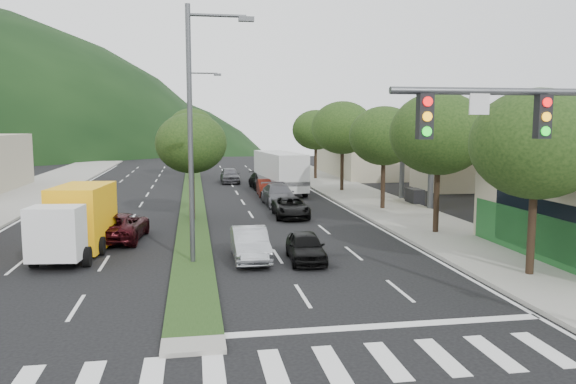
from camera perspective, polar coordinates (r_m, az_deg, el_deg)
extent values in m
plane|color=black|center=(15.08, -9.59, -14.68)|extent=(160.00, 160.00, 0.00)
cube|color=gray|center=(41.31, 7.95, -0.68)|extent=(5.00, 90.00, 0.15)
cube|color=#1B3112|center=(42.38, -9.66, -0.54)|extent=(1.60, 56.00, 0.12)
cube|color=silver|center=(13.24, -9.58, -17.85)|extent=(19.00, 2.20, 0.01)
cylinder|color=#47494C|center=(14.62, 21.61, 9.47)|extent=(6.00, 0.18, 0.18)
cube|color=black|center=(14.91, 24.46, 6.97)|extent=(0.35, 0.25, 1.05)
cube|color=black|center=(13.47, 13.73, 7.45)|extent=(0.35, 0.25, 1.05)
cube|color=silver|center=(40.69, 18.18, 5.88)|extent=(12.00, 8.00, 0.50)
cube|color=#FFEA0D|center=(40.69, 18.16, 5.39)|extent=(12.20, 8.20, 0.50)
cylinder|color=#47494C|center=(36.83, 14.31, 1.73)|extent=(0.36, 0.36, 4.60)
cylinder|color=#47494C|center=(40.73, 24.66, 1.79)|extent=(0.36, 0.36, 4.60)
cylinder|color=#47494C|center=(41.44, 11.51, 2.36)|extent=(0.36, 0.36, 4.60)
cylinder|color=#47494C|center=(44.94, 21.08, 2.39)|extent=(0.36, 0.36, 4.60)
cube|color=black|center=(39.31, 12.76, -0.48)|extent=(0.80, 1.60, 1.10)
cube|color=black|center=(42.98, 22.67, -0.22)|extent=(0.80, 1.60, 1.10)
cube|color=#B1AB8D|center=(61.25, 8.89, 4.16)|extent=(10.00, 16.00, 5.20)
cylinder|color=black|center=(21.90, 23.54, -2.99)|extent=(0.28, 0.28, 3.64)
ellipsoid|color=black|center=(21.61, 23.91, 4.50)|extent=(4.60, 4.60, 3.91)
cylinder|color=black|center=(28.83, 14.86, -0.19)|extent=(0.28, 0.28, 3.81)
ellipsoid|color=black|center=(28.62, 15.05, 5.76)|extent=(4.80, 4.80, 4.08)
cylinder|color=black|center=(36.23, 9.63, 1.19)|extent=(0.28, 0.28, 3.58)
ellipsoid|color=black|center=(36.06, 9.72, 5.65)|extent=(4.40, 4.40, 3.74)
cylinder|color=black|center=(45.73, 5.51, 2.66)|extent=(0.28, 0.28, 3.92)
ellipsoid|color=black|center=(45.61, 5.56, 6.52)|extent=(5.00, 5.00, 4.25)
cylinder|color=black|center=(55.43, 2.81, 3.32)|extent=(0.28, 0.28, 3.70)
ellipsoid|color=black|center=(55.32, 2.83, 6.32)|extent=(4.60, 4.60, 3.91)
cylinder|color=black|center=(32.24, -9.71, 0.23)|extent=(0.28, 0.28, 3.36)
ellipsoid|color=black|center=(32.04, -9.81, 4.92)|extent=(4.00, 4.00, 3.40)
cylinder|color=black|center=(58.13, -9.71, 3.43)|extent=(0.28, 0.28, 3.81)
ellipsoid|color=black|center=(58.03, -9.77, 6.38)|extent=(4.80, 4.80, 4.08)
cylinder|color=#47494C|center=(22.03, -9.89, 5.47)|extent=(0.20, 0.20, 10.00)
cylinder|color=#47494C|center=(22.42, -7.21, 17.36)|extent=(2.20, 0.12, 0.12)
cube|color=#47494C|center=(22.47, -4.27, 17.11)|extent=(0.60, 0.25, 0.18)
cylinder|color=#47494C|center=(47.03, -9.79, 6.23)|extent=(0.20, 0.20, 10.00)
cylinder|color=#47494C|center=(47.21, -8.54, 11.85)|extent=(2.20, 0.12, 0.12)
cube|color=#47494C|center=(47.24, -7.18, 11.75)|extent=(0.60, 0.25, 0.18)
imported|color=#A2A5AA|center=(22.98, -3.88, -5.30)|extent=(1.39, 3.98, 1.31)
imported|color=black|center=(27.89, -16.74, -3.37)|extent=(2.67, 5.01, 1.34)
imported|color=black|center=(22.74, 1.80, -5.58)|extent=(1.60, 3.56, 1.19)
imported|color=#4F4E54|center=(38.11, -0.97, -0.30)|extent=(2.13, 4.92, 1.41)
imported|color=#4B140C|center=(43.02, -2.16, 0.45)|extent=(1.51, 3.95, 1.28)
imported|color=black|center=(33.24, 0.28, -1.57)|extent=(2.16, 4.34, 1.18)
imported|color=#525156|center=(52.71, -5.93, 1.71)|extent=(1.70, 4.22, 1.44)
imported|color=black|center=(47.98, -2.62, 1.18)|extent=(2.14, 4.84, 1.38)
cube|color=silver|center=(23.02, -22.53, -3.88)|extent=(2.09, 1.64, 2.03)
cube|color=#FFAF0D|center=(26.06, -20.11, -2.36)|extent=(2.47, 3.93, 2.74)
cube|color=black|center=(25.59, -20.48, -5.06)|extent=(2.37, 5.30, 0.27)
cylinder|color=black|center=(23.25, -19.73, -6.21)|extent=(0.36, 0.82, 0.80)
cylinder|color=black|center=(23.92, -24.42, -6.07)|extent=(0.36, 0.82, 0.80)
cylinder|color=black|center=(25.05, -18.44, -5.23)|extent=(0.36, 0.82, 0.80)
cylinder|color=black|center=(25.68, -22.83, -5.12)|extent=(0.36, 0.82, 0.80)
cylinder|color=black|center=(26.70, -17.43, -4.44)|extent=(0.36, 0.82, 0.80)
cylinder|color=black|center=(27.29, -21.57, -4.37)|extent=(0.36, 0.82, 0.80)
cube|color=silver|center=(44.82, -0.84, 2.24)|extent=(3.23, 8.65, 2.82)
cube|color=slate|center=(44.88, -0.84, 1.35)|extent=(3.29, 8.66, 0.33)
cylinder|color=black|center=(47.95, -3.23, 0.85)|extent=(0.42, 0.87, 0.84)
cylinder|color=black|center=(48.51, -0.52, 0.94)|extent=(0.42, 0.87, 0.84)
cylinder|color=black|center=(46.97, -2.97, 0.73)|extent=(0.42, 0.87, 0.84)
cylinder|color=black|center=(47.53, -0.20, 0.81)|extent=(0.42, 0.87, 0.84)
cylinder|color=black|center=(41.74, -1.33, -0.05)|extent=(0.42, 0.87, 0.84)
cylinder|color=black|center=(42.38, 1.75, 0.05)|extent=(0.42, 0.87, 0.84)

